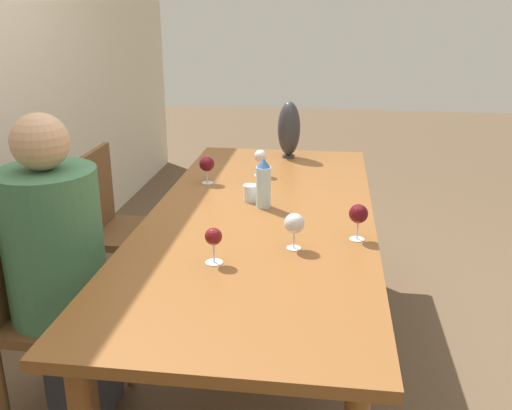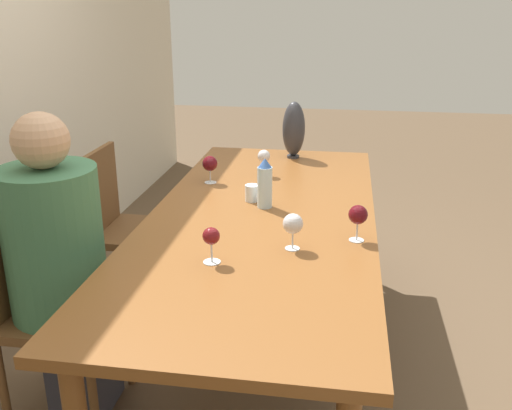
# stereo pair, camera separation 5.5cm
# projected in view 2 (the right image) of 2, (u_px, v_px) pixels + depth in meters

# --- Properties ---
(ground_plane) EXTENTS (14.00, 14.00, 0.00)m
(ground_plane) POSITION_uv_depth(u_px,v_px,m) (261.00, 362.00, 2.79)
(ground_plane) COLOR brown
(dining_table) EXTENTS (2.34, 0.99, 0.77)m
(dining_table) POSITION_uv_depth(u_px,v_px,m) (262.00, 229.00, 2.55)
(dining_table) COLOR brown
(dining_table) RESTS_ON ground_plane
(water_bottle) EXTENTS (0.07, 0.07, 0.23)m
(water_bottle) POSITION_uv_depth(u_px,v_px,m) (264.00, 184.00, 2.58)
(water_bottle) COLOR silver
(water_bottle) RESTS_ON dining_table
(water_tumbler) EXTENTS (0.07, 0.07, 0.08)m
(water_tumbler) POSITION_uv_depth(u_px,v_px,m) (252.00, 193.00, 2.68)
(water_tumbler) COLOR silver
(water_tumbler) RESTS_ON dining_table
(vase) EXTENTS (0.13, 0.13, 0.34)m
(vase) POSITION_uv_depth(u_px,v_px,m) (294.00, 129.00, 3.38)
(vase) COLOR #2D2D33
(vase) RESTS_ON dining_table
(wine_glass_0) EXTENTS (0.08, 0.08, 0.15)m
(wine_glass_0) POSITION_uv_depth(u_px,v_px,m) (358.00, 215.00, 2.21)
(wine_glass_0) COLOR silver
(wine_glass_0) RESTS_ON dining_table
(wine_glass_1) EXTENTS (0.08, 0.08, 0.14)m
(wine_glass_1) POSITION_uv_depth(u_px,v_px,m) (293.00, 224.00, 2.14)
(wine_glass_1) COLOR silver
(wine_glass_1) RESTS_ON dining_table
(wine_glass_2) EXTENTS (0.07, 0.07, 0.14)m
(wine_glass_2) POSITION_uv_depth(u_px,v_px,m) (264.00, 157.00, 3.05)
(wine_glass_2) COLOR silver
(wine_glass_2) RESTS_ON dining_table
(wine_glass_3) EXTENTS (0.08, 0.08, 0.14)m
(wine_glass_3) POSITION_uv_depth(u_px,v_px,m) (210.00, 164.00, 2.93)
(wine_glass_3) COLOR silver
(wine_glass_3) RESTS_ON dining_table
(wine_glass_4) EXTENTS (0.06, 0.06, 0.14)m
(wine_glass_4) POSITION_uv_depth(u_px,v_px,m) (211.00, 237.00, 2.03)
(wine_glass_4) COLOR silver
(wine_glass_4) RESTS_ON dining_table
(chair_near) EXTENTS (0.44, 0.44, 0.92)m
(chair_near) POSITION_uv_depth(u_px,v_px,m) (46.00, 303.00, 2.33)
(chair_near) COLOR brown
(chair_near) RESTS_ON ground_plane
(chair_far) EXTENTS (0.44, 0.44, 0.92)m
(chair_far) POSITION_uv_depth(u_px,v_px,m) (126.00, 224.00, 3.16)
(chair_far) COLOR brown
(chair_far) RESTS_ON ground_plane
(person_near) EXTENTS (0.38, 0.38, 1.29)m
(person_near) POSITION_uv_depth(u_px,v_px,m) (60.00, 264.00, 2.26)
(person_near) COLOR #2D2D38
(person_near) RESTS_ON ground_plane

